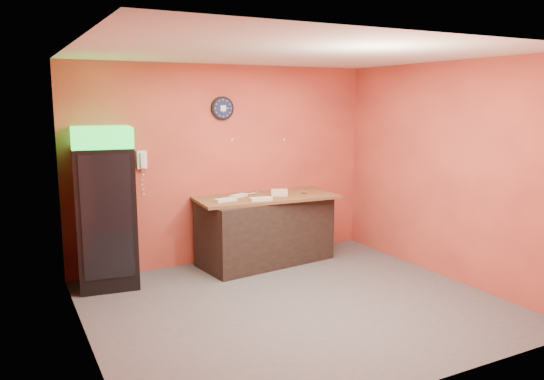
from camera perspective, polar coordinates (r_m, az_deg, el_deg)
floor at (r=6.22m, az=2.49°, el=-12.15°), size 4.50×4.50×0.00m
back_wall at (r=7.62m, az=-4.98°, el=2.78°), size 4.50×0.02×2.80m
left_wall at (r=5.12m, az=-19.79°, el=-1.16°), size 0.02×4.00×2.80m
right_wall at (r=7.23m, az=18.22°, el=1.95°), size 0.02×4.00×2.80m
ceiling at (r=5.79m, az=2.69°, el=14.51°), size 4.50×4.00×0.02m
beverage_cooler at (r=6.83m, az=-17.40°, el=-2.07°), size 0.78×0.78×1.99m
prep_counter at (r=7.60m, az=-0.71°, el=-4.37°), size 1.96×1.06×0.93m
wall_clock at (r=7.52m, az=-5.35°, el=8.75°), size 0.33×0.06×0.33m
wall_phone at (r=7.18m, az=-13.85°, el=3.17°), size 0.13×0.11×0.24m
butcher_paper at (r=7.49m, az=-0.72°, el=-0.76°), size 2.03×1.03×0.04m
sub_roll_stack at (r=7.44m, az=0.78°, el=-0.29°), size 0.24×0.16×0.10m
wrapped_sandwich_left at (r=7.09m, az=-5.02°, el=-1.06°), size 0.31×0.16×0.04m
wrapped_sandwich_mid at (r=7.12m, az=-1.20°, el=-0.98°), size 0.31×0.15×0.04m
wrapped_sandwich_right at (r=7.39m, az=-3.61°, el=-0.62°), size 0.28×0.20×0.04m
kitchen_tool at (r=7.63m, az=-1.59°, el=-0.17°), size 0.07×0.07×0.07m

